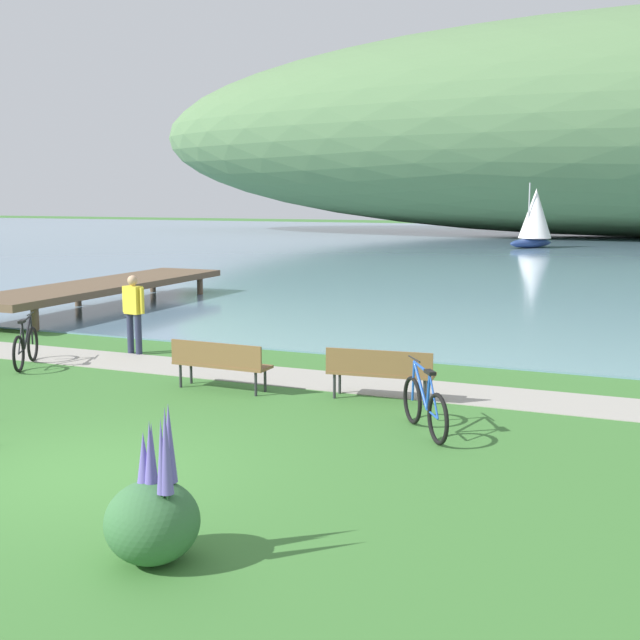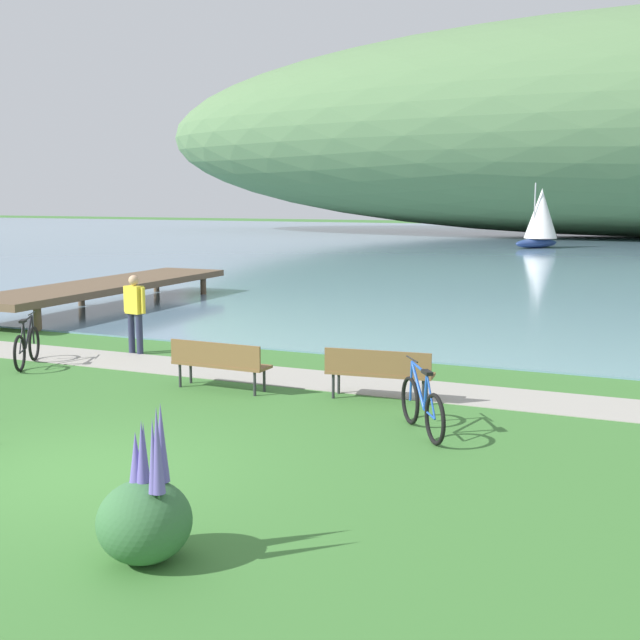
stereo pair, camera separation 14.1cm
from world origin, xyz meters
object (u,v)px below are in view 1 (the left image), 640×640
Objects in this scene: park_bench_near_camera at (220,361)px; bicycle_beside_path at (425,406)px; bicycle_leaning_near_bench at (26,347)px; park_bench_further_along at (380,370)px; sailboat_mid_bay at (535,217)px; person_at_shoreline at (134,309)px.

bicycle_beside_path is (4.00, -1.13, -0.12)m from park_bench_near_camera.
bicycle_leaning_near_bench is 8.71m from bicycle_beside_path.
sailboat_mid_bay reaches higher than park_bench_further_along.
person_at_shoreline reaches higher than park_bench_further_along.
park_bench_near_camera is 1.23× the size of bicycle_beside_path.
sailboat_mid_bay is at bearing 95.93° from bicycle_beside_path.
bicycle_leaning_near_bench reaches higher than park_bench_near_camera.
park_bench_near_camera is at bearing -171.29° from park_bench_further_along.
bicycle_beside_path is 8.09m from person_at_shoreline.
park_bench_further_along is 1.97m from bicycle_beside_path.
park_bench_near_camera is at bearing -89.38° from sailboat_mid_bay.
person_at_shoreline is (-3.35, 2.19, 0.46)m from park_bench_near_camera.
sailboat_mid_bay is (2.90, 39.57, 1.02)m from person_at_shoreline.
park_bench_near_camera is 4.60m from bicycle_leaning_near_bench.
person_at_shoreline is at bearing -94.19° from sailboat_mid_bay.
bicycle_beside_path is (8.60, -1.40, 0.00)m from bicycle_leaning_near_bench.
park_bench_near_camera is 4.03m from person_at_shoreline.
park_bench_further_along is 1.16× the size of bicycle_leaning_near_bench.
bicycle_beside_path reaches higher than park_bench_near_camera.
park_bench_further_along is (2.81, 0.43, 0.00)m from park_bench_near_camera.
park_bench_near_camera is at bearing -33.14° from person_at_shoreline.
bicycle_leaning_near_bench is 0.93× the size of person_at_shoreline.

